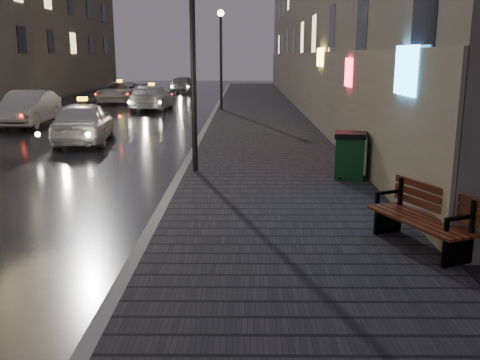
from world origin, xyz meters
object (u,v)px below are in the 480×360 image
object	(u,v)px
lamp_near	(193,38)
taxi_mid	(152,97)
car_far	(183,84)
trash_bin	(350,155)
taxi_near	(84,122)
taxi_far	(120,92)
lamp_far	(221,47)
car_left_mid	(28,108)
bench	(425,217)

from	to	relation	value
lamp_near	taxi_mid	xyz separation A→B (m)	(-4.09, 17.60, -2.80)
taxi_mid	car_far	distance (m)	14.20
lamp_near	taxi_mid	distance (m)	18.29
trash_bin	taxi_mid	bearing A→B (deg)	125.96
taxi_near	taxi_far	size ratio (longest dim) A/B	0.90
car_far	lamp_near	bearing A→B (deg)	100.52
taxi_mid	taxi_far	world-z (taller)	taxi_mid
taxi_mid	taxi_near	bearing A→B (deg)	92.25
lamp_far	car_left_mid	distance (m)	10.50
bench	taxi_near	world-z (taller)	taxi_near
taxi_far	lamp_near	bearing A→B (deg)	-68.14
lamp_far	lamp_near	bearing A→B (deg)	-90.00
lamp_far	trash_bin	distance (m)	17.44
bench	trash_bin	xyz separation A→B (m)	(-0.23, 4.84, 0.09)
taxi_far	car_left_mid	bearing A→B (deg)	-91.73
car_left_mid	car_far	bearing A→B (deg)	76.07
car_far	taxi_mid	bearing A→B (deg)	92.76
lamp_near	car_left_mid	size ratio (longest dim) A/B	1.14
lamp_far	taxi_mid	xyz separation A→B (m)	(-4.09, 1.60, -2.80)
taxi_near	lamp_far	bearing A→B (deg)	-120.01
lamp_near	lamp_far	bearing A→B (deg)	90.00
lamp_far	car_far	bearing A→B (deg)	103.89
trash_bin	taxi_far	bearing A→B (deg)	127.69
taxi_near	car_far	distance (m)	26.34
car_left_mid	car_far	world-z (taller)	car_left_mid
car_left_mid	taxi_far	distance (m)	12.30
taxi_near	taxi_mid	world-z (taller)	taxi_near
car_left_mid	car_far	xyz separation A→B (m)	(4.48, 21.50, -0.05)
lamp_near	taxi_near	xyz separation A→B (m)	(-4.48, 5.47, -2.74)
taxi_far	car_far	world-z (taller)	car_far
trash_bin	car_far	world-z (taller)	car_far
lamp_near	trash_bin	world-z (taller)	lamp_near
lamp_near	taxi_mid	bearing A→B (deg)	103.09
lamp_far	car_left_mid	xyz separation A→B (m)	(-8.39, -5.70, -2.72)
car_far	taxi_near	bearing A→B (deg)	92.28
lamp_near	car_left_mid	xyz separation A→B (m)	(-8.39, 10.30, -2.72)
taxi_far	bench	bearing A→B (deg)	-63.97
lamp_far	taxi_near	bearing A→B (deg)	-113.03
trash_bin	taxi_far	distance (m)	25.74
taxi_near	car_left_mid	size ratio (longest dim) A/B	0.95
lamp_near	taxi_near	size ratio (longest dim) A/B	1.20
car_left_mid	taxi_mid	world-z (taller)	car_left_mid
lamp_near	trash_bin	size ratio (longest dim) A/B	4.72
car_far	bench	bearing A→B (deg)	105.55
car_left_mid	taxi_far	xyz separation A→B (m)	(1.32, 12.22, -0.09)
trash_bin	car_far	distance (m)	33.49
car_far	lamp_far	bearing A→B (deg)	107.41
lamp_far	taxi_far	bearing A→B (deg)	137.28
lamp_near	lamp_far	distance (m)	16.00
car_left_mid	bench	bearing A→B (deg)	-54.12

